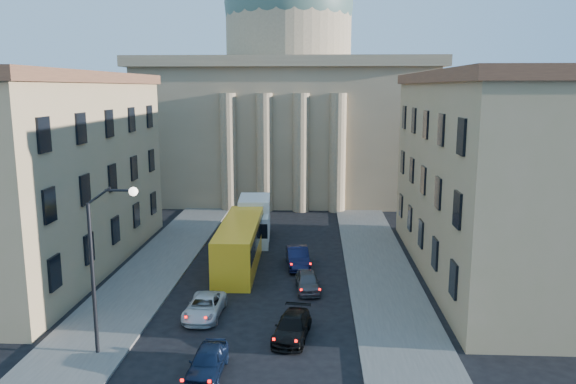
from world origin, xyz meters
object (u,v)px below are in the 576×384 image
at_px(street_lamp, 102,256).
at_px(box_truck, 254,221).
at_px(city_bus, 240,242).
at_px(car_left_near, 208,361).

relative_size(street_lamp, box_truck, 1.26).
xyz_separation_m(street_lamp, city_bus, (4.83, 15.12, -3.45)).
bearing_deg(box_truck, city_bus, -96.31).
bearing_deg(street_lamp, car_left_near, -17.08).
relative_size(street_lamp, car_left_near, 2.25).
bearing_deg(street_lamp, city_bus, 72.29).
bearing_deg(box_truck, street_lamp, -106.80).
bearing_deg(street_lamp, box_truck, 77.11).
height_order(car_left_near, city_bus, city_bus).
distance_m(city_bus, box_truck, 7.33).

